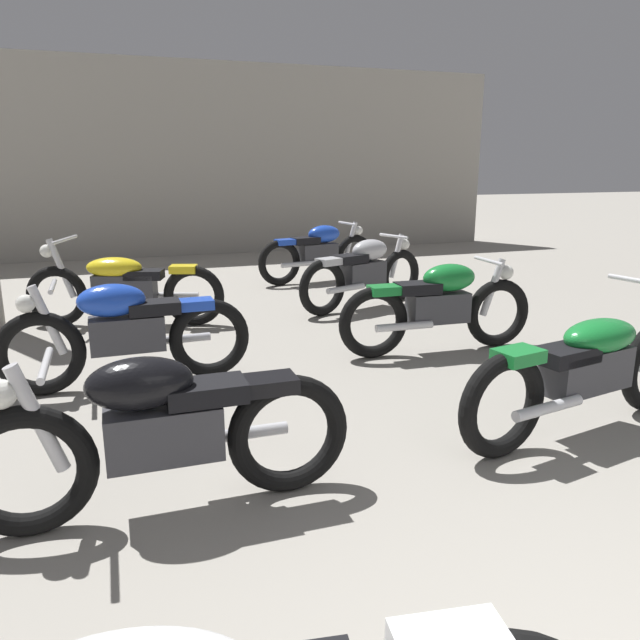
# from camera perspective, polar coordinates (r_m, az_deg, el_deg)

# --- Properties ---
(back_wall) EXTENTS (12.84, 0.24, 3.60)m
(back_wall) POSITION_cam_1_polar(r_m,az_deg,el_deg) (12.35, -12.37, 14.30)
(back_wall) COLOR #9E998E
(back_wall) RESTS_ON ground
(motorcycle_left_row_1) EXTENTS (1.97, 0.48, 0.88)m
(motorcycle_left_row_1) POSITION_cam_1_polar(r_m,az_deg,el_deg) (3.23, -14.46, -9.80)
(motorcycle_left_row_1) COLOR black
(motorcycle_left_row_1) RESTS_ON ground
(motorcycle_left_row_2) EXTENTS (1.97, 0.48, 0.88)m
(motorcycle_left_row_2) POSITION_cam_1_polar(r_m,az_deg,el_deg) (5.12, -17.58, -0.97)
(motorcycle_left_row_2) COLOR black
(motorcycle_left_row_2) RESTS_ON ground
(motorcycle_left_row_3) EXTENTS (2.09, 0.92, 0.97)m
(motorcycle_left_row_3) POSITION_cam_1_polar(r_m,az_deg,el_deg) (7.06, -17.78, 3.06)
(motorcycle_left_row_3) COLOR black
(motorcycle_left_row_3) RESTS_ON ground
(motorcycle_right_row_1) EXTENTS (2.15, 0.75, 0.97)m
(motorcycle_right_row_1) POSITION_cam_1_polar(r_m,az_deg,el_deg) (4.42, 23.65, -4.03)
(motorcycle_right_row_1) COLOR black
(motorcycle_right_row_1) RESTS_ON ground
(motorcycle_right_row_2) EXTENTS (1.97, 0.48, 0.88)m
(motorcycle_right_row_2) POSITION_cam_1_polar(r_m,az_deg,el_deg) (5.88, 11.01, 1.38)
(motorcycle_right_row_2) COLOR black
(motorcycle_right_row_2) RESTS_ON ground
(motorcycle_right_row_3) EXTENTS (1.89, 0.79, 0.88)m
(motorcycle_right_row_3) POSITION_cam_1_polar(r_m,az_deg,el_deg) (7.60, 4.12, 4.54)
(motorcycle_right_row_3) COLOR black
(motorcycle_right_row_3) RESTS_ON ground
(motorcycle_right_row_4) EXTENTS (1.96, 0.61, 0.88)m
(motorcycle_right_row_4) POSITION_cam_1_polar(r_m,az_deg,el_deg) (9.30, -0.10, 6.40)
(motorcycle_right_row_4) COLOR black
(motorcycle_right_row_4) RESTS_ON ground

